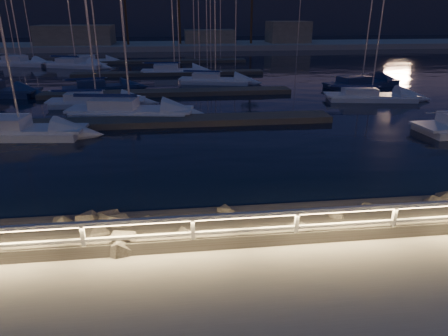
{
  "coord_description": "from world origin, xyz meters",
  "views": [
    {
      "loc": [
        0.69,
        -9.83,
        6.34
      ],
      "look_at": [
        2.36,
        4.0,
        0.86
      ],
      "focal_mm": 32.0,
      "sensor_mm": 36.0,
      "label": 1
    }
  ],
  "objects": [
    {
      "name": "sailboat_n",
      "position": [
        -12.43,
        46.17,
        -0.15
      ],
      "size": [
        8.24,
        5.0,
        13.63
      ],
      "rotation": [
        0.0,
        0.0,
        -0.37
      ],
      "color": "silver",
      "rests_on": "ground"
    },
    {
      "name": "floating_docks",
      "position": [
        0.0,
        32.5,
        -0.4
      ],
      "size": [
        22.0,
        36.0,
        0.4
      ],
      "color": "#615A51",
      "rests_on": "ground"
    },
    {
      "name": "sailboat_b",
      "position": [
        -2.77,
        18.29,
        -0.13
      ],
      "size": [
        8.92,
        3.94,
        14.71
      ],
      "rotation": [
        0.0,
        0.0,
        -0.16
      ],
      "color": "silver",
      "rests_on": "ground"
    },
    {
      "name": "sailboat_g",
      "position": [
        4.6,
        31.54,
        -0.2
      ],
      "size": [
        7.66,
        3.92,
        12.53
      ],
      "rotation": [
        0.0,
        0.0,
        -0.25
      ],
      "color": "silver",
      "rests_on": "ground"
    },
    {
      "name": "harbor_water",
      "position": [
        0.0,
        31.22,
        -0.97
      ],
      "size": [
        400.0,
        440.0,
        0.6
      ],
      "color": "black",
      "rests_on": "ground"
    },
    {
      "name": "sailboat_m",
      "position": [
        -10.99,
        50.29,
        -0.18
      ],
      "size": [
        6.9,
        3.26,
        11.41
      ],
      "rotation": [
        0.0,
        0.0,
        0.2
      ],
      "color": "silver",
      "rests_on": "ground"
    },
    {
      "name": "far_shore",
      "position": [
        -0.12,
        74.05,
        0.29
      ],
      "size": [
        160.0,
        14.0,
        5.2
      ],
      "color": "#AFAA9E",
      "rests_on": "ground"
    },
    {
      "name": "sailboat_j",
      "position": [
        0.47,
        38.4,
        -0.16
      ],
      "size": [
        7.84,
        2.75,
        13.15
      ],
      "rotation": [
        0.0,
        0.0,
        -0.05
      ],
      "color": "silver",
      "rests_on": "ground"
    },
    {
      "name": "sailboat_i",
      "position": [
        -20.21,
        49.1,
        -0.12
      ],
      "size": [
        8.29,
        4.75,
        13.72
      ],
      "rotation": [
        0.0,
        0.0,
        -0.33
      ],
      "color": "silver",
      "rests_on": "ground"
    },
    {
      "name": "guard_rail",
      "position": [
        -0.07,
        -0.0,
        0.77
      ],
      "size": [
        44.11,
        0.12,
        1.06
      ],
      "color": "silver",
      "rests_on": "ground"
    },
    {
      "name": "sailboat_a",
      "position": [
        -8.66,
        14.09,
        -0.15
      ],
      "size": [
        7.6,
        2.99,
        12.69
      ],
      "rotation": [
        0.0,
        0.0,
        -0.1
      ],
      "color": "silver",
      "rests_on": "ground"
    },
    {
      "name": "sailboat_l",
      "position": [
        18.73,
        27.81,
        -0.19
      ],
      "size": [
        8.38,
        4.68,
        13.68
      ],
      "rotation": [
        0.0,
        0.0,
        0.31
      ],
      "color": "navy",
      "rests_on": "ground"
    },
    {
      "name": "distant_hills",
      "position": [
        -22.13,
        133.69,
        4.74
      ],
      "size": [
        230.0,
        37.5,
        18.0
      ],
      "color": "#333A4F",
      "rests_on": "ground"
    },
    {
      "name": "sailboat_c",
      "position": [
        -5.72,
        22.24,
        -0.19
      ],
      "size": [
        7.48,
        2.5,
        12.55
      ],
      "rotation": [
        0.0,
        0.0,
        -0.03
      ],
      "color": "silver",
      "rests_on": "ground"
    },
    {
      "name": "ground",
      "position": [
        0.0,
        0.0,
        0.0
      ],
      "size": [
        400.0,
        400.0,
        0.0
      ],
      "primitive_type": "plane",
      "color": "#AFAA9E",
      "rests_on": "ground"
    },
    {
      "name": "sailboat_h",
      "position": [
        16.67,
        21.67,
        -0.21
      ],
      "size": [
        7.8,
        3.5,
        12.75
      ],
      "rotation": [
        0.0,
        0.0,
        -0.17
      ],
      "color": "silver",
      "rests_on": "ground"
    },
    {
      "name": "sailboat_f",
      "position": [
        -6.38,
        28.51,
        -0.2
      ],
      "size": [
        7.01,
        3.61,
        11.51
      ],
      "rotation": [
        0.0,
        0.0,
        0.26
      ],
      "color": "navy",
      "rests_on": "ground"
    }
  ]
}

